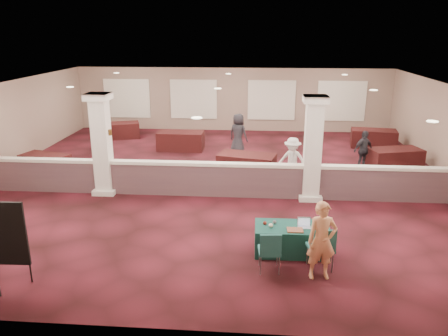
# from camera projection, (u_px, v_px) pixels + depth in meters

# --- Properties ---
(ground) EXTENTS (16.00, 16.00, 0.00)m
(ground) POSITION_uv_depth(u_px,v_px,m) (218.00, 180.00, 15.26)
(ground) COLOR #4E131D
(ground) RESTS_ON ground
(wall_back) EXTENTS (16.00, 0.04, 3.20)m
(wall_back) POSITION_uv_depth(u_px,v_px,m) (232.00, 100.00, 22.37)
(wall_back) COLOR gray
(wall_back) RESTS_ON ground
(wall_front) EXTENTS (16.00, 0.04, 3.20)m
(wall_front) POSITION_uv_depth(u_px,v_px,m) (173.00, 248.00, 7.17)
(wall_front) COLOR gray
(wall_front) RESTS_ON ground
(ceiling) EXTENTS (16.00, 16.00, 0.02)m
(ceiling) POSITION_uv_depth(u_px,v_px,m) (218.00, 88.00, 14.29)
(ceiling) COLOR silver
(ceiling) RESTS_ON wall_back
(partition_wall) EXTENTS (15.60, 0.28, 1.10)m
(partition_wall) POSITION_uv_depth(u_px,v_px,m) (214.00, 179.00, 13.66)
(partition_wall) COLOR #51373F
(partition_wall) RESTS_ON ground
(column_left) EXTENTS (0.72, 0.72, 3.20)m
(column_left) POSITION_uv_depth(u_px,v_px,m) (102.00, 143.00, 13.60)
(column_left) COLOR silver
(column_left) RESTS_ON ground
(column_right) EXTENTS (0.72, 0.72, 3.20)m
(column_right) POSITION_uv_depth(u_px,v_px,m) (313.00, 148.00, 13.11)
(column_right) COLOR silver
(column_right) RESTS_ON ground
(sconce_left) EXTENTS (0.12, 0.12, 0.18)m
(sconce_left) POSITION_uv_depth(u_px,v_px,m) (92.00, 132.00, 13.51)
(sconce_left) COLOR brown
(sconce_left) RESTS_ON column_left
(sconce_right) EXTENTS (0.12, 0.12, 0.18)m
(sconce_right) POSITION_uv_depth(u_px,v_px,m) (110.00, 132.00, 13.47)
(sconce_right) COLOR brown
(sconce_right) RESTS_ON column_left
(near_table) EXTENTS (1.73, 0.88, 0.66)m
(near_table) POSITION_uv_depth(u_px,v_px,m) (292.00, 239.00, 10.24)
(near_table) COLOR #103C33
(near_table) RESTS_ON ground
(conf_chair_main) EXTENTS (0.61, 0.61, 1.03)m
(conf_chair_main) POSITION_uv_depth(u_px,v_px,m) (322.00, 246.00, 9.35)
(conf_chair_main) COLOR #1F5C58
(conf_chair_main) RESTS_ON ground
(conf_chair_side) EXTENTS (0.51, 0.52, 0.96)m
(conf_chair_side) POSITION_uv_depth(u_px,v_px,m) (270.00, 249.00, 9.31)
(conf_chair_side) COLOR #1F5C58
(conf_chair_side) RESTS_ON ground
(woman) EXTENTS (0.66, 0.49, 1.70)m
(woman) POSITION_uv_depth(u_px,v_px,m) (322.00, 241.00, 9.04)
(woman) COLOR #FFAB6E
(woman) RESTS_ON ground
(far_table_front_left) EXTENTS (1.90, 1.32, 0.70)m
(far_table_front_left) POSITION_uv_depth(u_px,v_px,m) (45.00, 164.00, 15.92)
(far_table_front_left) COLOR black
(far_table_front_left) RESTS_ON ground
(far_table_front_center) EXTENTS (2.17, 1.43, 0.81)m
(far_table_front_center) POSITION_uv_depth(u_px,v_px,m) (247.00, 165.00, 15.58)
(far_table_front_center) COLOR black
(far_table_front_center) RESTS_ON ground
(far_table_front_right) EXTENTS (2.11, 1.43, 0.78)m
(far_table_front_right) POSITION_uv_depth(u_px,v_px,m) (395.00, 159.00, 16.39)
(far_table_front_right) COLOR black
(far_table_front_right) RESTS_ON ground
(far_table_back_left) EXTENTS (2.04, 1.46, 0.75)m
(far_table_back_left) POSITION_uv_depth(u_px,v_px,m) (120.00, 130.00, 21.10)
(far_table_back_left) COLOR black
(far_table_back_left) RESTS_ON ground
(far_table_back_center) EXTENTS (1.99, 1.02, 0.80)m
(far_table_back_center) POSITION_uv_depth(u_px,v_px,m) (181.00, 141.00, 19.02)
(far_table_back_center) COLOR black
(far_table_back_center) RESTS_ON ground
(far_table_back_right) EXTENTS (2.05, 1.23, 0.79)m
(far_table_back_right) POSITION_uv_depth(u_px,v_px,m) (373.00, 138.00, 19.46)
(far_table_back_right) COLOR black
(far_table_back_right) RESTS_ON ground
(attendee_a) EXTENTS (1.02, 0.80, 1.87)m
(attendee_a) POSITION_uv_depth(u_px,v_px,m) (101.00, 130.00, 18.61)
(attendee_a) COLOR black
(attendee_a) RESTS_ON ground
(attendee_b) EXTENTS (1.11, 0.79, 1.57)m
(attendee_b) POSITION_uv_depth(u_px,v_px,m) (292.00, 160.00, 14.83)
(attendee_b) COLOR silver
(attendee_b) RESTS_ON ground
(attendee_c) EXTENTS (0.96, 0.81, 1.49)m
(attendee_c) POSITION_uv_depth(u_px,v_px,m) (363.00, 150.00, 16.21)
(attendee_c) COLOR black
(attendee_c) RESTS_ON ground
(attendee_d) EXTENTS (0.96, 0.82, 1.71)m
(attendee_d) POSITION_uv_depth(u_px,v_px,m) (238.00, 134.00, 18.28)
(attendee_d) COLOR black
(attendee_d) RESTS_ON ground
(laptop_base) EXTENTS (0.30, 0.21, 0.02)m
(laptop_base) POSITION_uv_depth(u_px,v_px,m) (304.00, 227.00, 10.08)
(laptop_base) COLOR silver
(laptop_base) RESTS_ON near_table
(laptop_screen) EXTENTS (0.30, 0.02, 0.20)m
(laptop_screen) POSITION_uv_depth(u_px,v_px,m) (304.00, 221.00, 10.15)
(laptop_screen) COLOR silver
(laptop_screen) RESTS_ON near_table
(screen_glow) EXTENTS (0.27, 0.01, 0.17)m
(screen_glow) POSITION_uv_depth(u_px,v_px,m) (304.00, 222.00, 10.14)
(screen_glow) COLOR silver
(screen_glow) RESTS_ON near_table
(knitting) EXTENTS (0.37, 0.28, 0.03)m
(knitting) POSITION_uv_depth(u_px,v_px,m) (295.00, 230.00, 9.92)
(knitting) COLOR #B64D1D
(knitting) RESTS_ON near_table
(yarn_cream) EXTENTS (0.10, 0.10, 0.10)m
(yarn_cream) POSITION_uv_depth(u_px,v_px,m) (271.00, 225.00, 10.07)
(yarn_cream) COLOR beige
(yarn_cream) RESTS_ON near_table
(yarn_red) EXTENTS (0.09, 0.09, 0.09)m
(yarn_red) POSITION_uv_depth(u_px,v_px,m) (265.00, 223.00, 10.21)
(yarn_red) COLOR #5F1613
(yarn_red) RESTS_ON near_table
(yarn_grey) EXTENTS (0.09, 0.09, 0.09)m
(yarn_grey) POSITION_uv_depth(u_px,v_px,m) (274.00, 222.00, 10.26)
(yarn_grey) COLOR #55555B
(yarn_grey) RESTS_ON near_table
(scissors) EXTENTS (0.11, 0.03, 0.01)m
(scissors) POSITION_uv_depth(u_px,v_px,m) (319.00, 232.00, 9.86)
(scissors) COLOR #B41313
(scissors) RESTS_ON near_table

